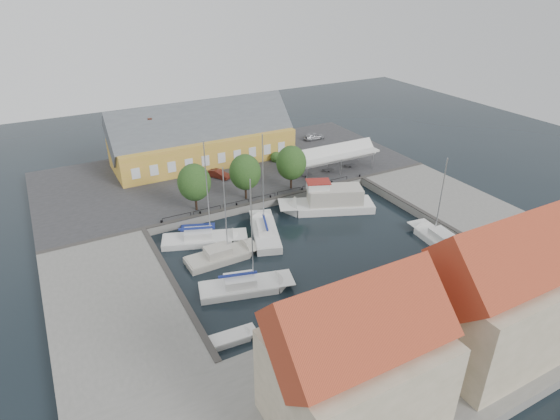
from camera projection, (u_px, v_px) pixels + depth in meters
name	position (u px, v px, depth m)	size (l,w,h in m)	color
ground	(304.00, 242.00, 55.25)	(140.00, 140.00, 0.00)	black
north_quay	(228.00, 172.00, 73.00)	(56.00, 26.00, 1.00)	#2D2D30
west_quay	(116.00, 304.00, 44.19)	(12.00, 24.00, 1.00)	slate
east_quay	(452.00, 205.00, 62.72)	(12.00, 24.00, 1.00)	slate
south_bank	(435.00, 353.00, 38.60)	(56.00, 14.00, 1.00)	slate
quay_edge_fittings	(285.00, 217.00, 58.48)	(56.00, 24.72, 0.40)	#383533
warehouse	(199.00, 140.00, 74.28)	(28.56, 14.00, 9.55)	gold
tent_canopy	(335.00, 154.00, 70.78)	(14.00, 4.00, 2.83)	silver
quay_trees	(245.00, 172.00, 61.54)	(18.20, 4.20, 6.30)	black
car_silver	(314.00, 136.00, 84.85)	(1.52, 3.79, 1.29)	#9FA0A6
car_red	(219.00, 174.00, 69.32)	(1.29, 3.70, 1.22)	#501B12
center_sailboat	(265.00, 233.00, 56.32)	(5.80, 9.87, 13.09)	silver
trawler	(330.00, 203.00, 62.17)	(13.02, 8.28, 5.00)	silver
east_boat_c	(439.00, 241.00, 54.97)	(3.51, 8.76, 10.91)	silver
west_boat_a	(202.00, 240.00, 55.04)	(10.28, 6.08, 13.08)	silver
west_boat_b	(221.00, 257.00, 51.79)	(8.50, 3.12, 11.43)	#B8B3A5
west_boat_d	(244.00, 288.00, 46.86)	(9.89, 5.18, 12.64)	silver
launch_sw	(232.00, 339.00, 40.60)	(4.34, 1.82, 0.98)	silver
launch_nw	(197.00, 230.00, 57.55)	(4.47, 3.01, 0.88)	navy
townhouses	(486.00, 310.00, 35.21)	(36.30, 8.50, 12.00)	beige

